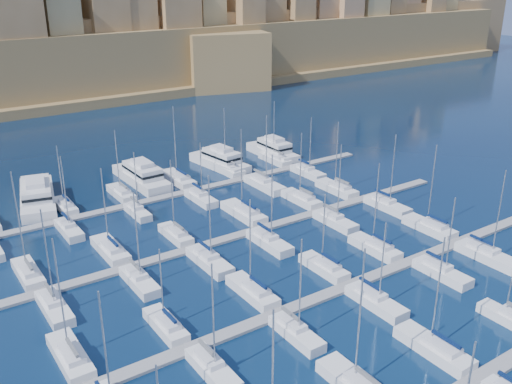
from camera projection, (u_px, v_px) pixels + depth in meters
ground at (291, 255)px, 87.46m from camera, size 600.00×600.00×0.00m
pontoon_near at (484, 376)px, 61.26m from camera, size 84.00×2.00×0.40m
pontoon_mid_near at (344, 288)px, 78.17m from camera, size 84.00×2.00×0.40m
pontoon_mid_far at (255, 231)px, 95.08m from camera, size 84.00×2.00×0.40m
pontoon_far at (192, 191)px, 111.99m from camera, size 84.00×2.00×0.40m
sailboat_3 at (434, 348)px, 64.86m from camera, size 2.91×9.70×14.84m
sailboat_4 at (508, 318)px, 70.56m from camera, size 2.24×7.46×12.86m
sailboat_12 at (71, 356)px, 63.48m from camera, size 2.83×9.45×15.45m
sailboat_13 at (166, 326)px, 69.04m from camera, size 2.48×8.27×11.18m
sailboat_14 at (253, 291)px, 76.25m from camera, size 2.80×9.33×14.15m
sailboat_15 at (324, 267)px, 82.42m from camera, size 2.60×8.66×12.22m
sailboat_16 at (375, 247)px, 88.18m from camera, size 2.78×9.26×14.66m
sailboat_17 at (430, 227)px, 95.05m from camera, size 2.87×9.58×15.23m
sailboat_19 at (213, 369)px, 61.58m from camera, size 2.52×8.40×14.16m
sailboat_20 at (296, 333)px, 67.67m from camera, size 2.46×8.20×13.61m
sailboat_21 at (375, 301)px, 74.03m from camera, size 2.72×9.06×12.45m
sailboat_22 at (442, 272)px, 81.07m from camera, size 2.65×8.83×12.69m
sailboat_23 at (488, 255)px, 85.71m from camera, size 3.03×10.09×14.86m
sailboat_24 at (28, 273)px, 80.71m from camera, size 2.74×9.14×16.17m
sailboat_25 at (111, 250)px, 87.43m from camera, size 2.97×9.89×14.12m
sailboat_26 at (176, 235)px, 92.45m from camera, size 2.48×8.28×13.65m
sailboat_27 at (244, 212)px, 100.67m from camera, size 3.21×10.70×16.14m
sailboat_28 at (302, 199)px, 106.63m from camera, size 2.77×9.23×13.70m
sailboat_29 at (337, 189)px, 111.55m from camera, size 2.92×9.74×14.35m
sailboat_30 at (54, 307)px, 72.65m from camera, size 2.70×9.00×14.90m
sailboat_31 at (139, 281)px, 78.84m from camera, size 2.64×8.79×14.31m
sailboat_32 at (209, 261)px, 84.19m from camera, size 2.91×9.70×14.68m
sailboat_33 at (269, 242)px, 90.05m from camera, size 2.82×9.42×15.66m
sailboat_34 at (335, 221)px, 97.51m from camera, size 2.71×9.03×14.73m
sailboat_35 at (387, 205)px, 103.83m from camera, size 2.84×9.48×14.49m
sailboat_37 at (65, 206)px, 103.49m from camera, size 2.50×8.33×12.34m
sailboat_38 at (121, 193)px, 109.41m from camera, size 2.68×8.94×13.40m
sailboat_39 at (178, 179)px, 116.66m from camera, size 3.21×10.69×16.04m
sailboat_40 at (227, 169)px, 122.67m from camera, size 3.15×10.49×14.24m
sailboat_41 at (275, 159)px, 128.72m from camera, size 2.78×9.27×14.18m
sailboat_43 at (69, 229)px, 94.33m from camera, size 2.56×8.54×13.89m
sailboat_44 at (137, 212)px, 101.14m from camera, size 2.29×7.63×12.19m
sailboat_45 at (201, 198)px, 107.21m from camera, size 2.65×8.84×11.97m
sailboat_46 at (264, 184)px, 113.85m from camera, size 3.19×10.65×15.23m
sailboat_47 at (308, 172)px, 120.65m from camera, size 2.71×9.02×13.03m
motor_yacht_a at (37, 195)px, 105.93m from camera, size 10.17×20.49×5.25m
motor_yacht_b at (142, 175)px, 115.92m from camera, size 5.67×17.78×5.25m
motor_yacht_c at (220, 160)px, 124.92m from camera, size 6.82×16.67×5.25m
motor_yacht_d at (273, 150)px, 131.91m from camera, size 4.67×15.34×5.25m
fortified_city at (24, 47)px, 201.28m from camera, size 460.00×108.95×59.52m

